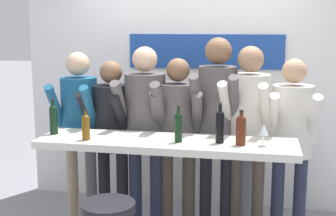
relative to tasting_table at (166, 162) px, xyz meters
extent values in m
cube|color=white|center=(0.00, 1.39, 0.39)|extent=(3.71, 0.10, 2.48)
cube|color=#1E479E|center=(0.15, 1.33, 0.83)|extent=(1.65, 0.02, 0.36)
cube|color=silver|center=(0.00, 0.00, 0.16)|extent=(2.11, 0.53, 0.06)
cylinder|color=#333338|center=(-0.65, 0.00, -0.34)|extent=(0.09, 0.09, 0.98)
cylinder|color=#333338|center=(0.65, 0.00, -0.34)|extent=(0.09, 0.09, 0.98)
cylinder|color=black|center=(-0.30, -0.61, -0.17)|extent=(0.39, 0.39, 0.07)
cylinder|color=gray|center=(-1.05, 0.53, -0.44)|extent=(0.11, 0.11, 0.82)
cylinder|color=gray|center=(-0.86, 0.54, -0.44)|extent=(0.11, 0.11, 0.82)
cylinder|color=#19517A|center=(-0.96, 0.54, 0.29)|extent=(0.35, 0.35, 0.65)
sphere|color=#D6AD89|center=(-0.96, 0.54, 0.75)|extent=(0.22, 0.22, 0.22)
cylinder|color=#19517A|center=(-1.12, 0.37, 0.34)|extent=(0.09, 0.39, 0.50)
cylinder|color=#19517A|center=(-0.79, 0.38, 0.34)|extent=(0.09, 0.39, 0.50)
cylinder|color=black|center=(-0.74, 0.56, -0.46)|extent=(0.11, 0.11, 0.78)
cylinder|color=black|center=(-0.54, 0.54, -0.46)|extent=(0.11, 0.11, 0.78)
cylinder|color=black|center=(-0.64, 0.55, 0.24)|extent=(0.40, 0.40, 0.62)
sphere|color=brown|center=(-0.64, 0.55, 0.67)|extent=(0.21, 0.21, 0.21)
cylinder|color=black|center=(-0.83, 0.42, 0.29)|extent=(0.13, 0.38, 0.48)
cylinder|color=black|center=(-0.49, 0.38, 0.29)|extent=(0.13, 0.38, 0.48)
cylinder|color=#23283D|center=(-0.41, 0.54, -0.43)|extent=(0.12, 0.12, 0.85)
cylinder|color=#23283D|center=(-0.20, 0.53, -0.43)|extent=(0.12, 0.12, 0.85)
cylinder|color=#514C4C|center=(-0.31, 0.54, 0.33)|extent=(0.39, 0.39, 0.67)
sphere|color=#D6AD89|center=(-0.31, 0.54, 0.80)|extent=(0.23, 0.23, 0.23)
cylinder|color=#514C4C|center=(-0.49, 0.38, 0.38)|extent=(0.10, 0.41, 0.52)
cylinder|color=#514C4C|center=(-0.13, 0.37, 0.38)|extent=(0.10, 0.41, 0.52)
cylinder|color=#473D33|center=(-0.11, 0.57, -0.45)|extent=(0.12, 0.12, 0.80)
cylinder|color=#473D33|center=(0.10, 0.59, -0.45)|extent=(0.12, 0.12, 0.80)
cylinder|color=#514C4C|center=(-0.01, 0.58, 0.26)|extent=(0.43, 0.43, 0.63)
sphere|color=brown|center=(-0.01, 0.58, 0.70)|extent=(0.22, 0.22, 0.22)
cylinder|color=#514C4C|center=(-0.17, 0.41, 0.31)|extent=(0.14, 0.39, 0.49)
cylinder|color=#514C4C|center=(0.19, 0.45, 0.31)|extent=(0.14, 0.39, 0.49)
cylinder|color=black|center=(0.26, 0.59, -0.41)|extent=(0.11, 0.11, 0.89)
cylinder|color=black|center=(0.45, 0.59, -0.41)|extent=(0.11, 0.11, 0.89)
cylinder|color=#514C4C|center=(0.36, 0.59, 0.39)|extent=(0.36, 0.36, 0.70)
sphere|color=brown|center=(0.36, 0.59, 0.88)|extent=(0.24, 0.24, 0.24)
cylinder|color=#514C4C|center=(0.19, 0.42, 0.44)|extent=(0.09, 0.41, 0.54)
cylinder|color=#514C4C|center=(0.52, 0.42, 0.44)|extent=(0.09, 0.41, 0.54)
cylinder|color=#473D33|center=(0.55, 0.58, -0.43)|extent=(0.12, 0.12, 0.86)
cylinder|color=#473D33|center=(0.74, 0.55, -0.43)|extent=(0.12, 0.12, 0.86)
cylinder|color=beige|center=(0.65, 0.57, 0.34)|extent=(0.41, 0.41, 0.68)
sphere|color=#9E7556|center=(0.65, 0.57, 0.81)|extent=(0.23, 0.23, 0.23)
cylinder|color=beige|center=(0.45, 0.43, 0.39)|extent=(0.15, 0.41, 0.52)
cylinder|color=beige|center=(0.79, 0.38, 0.39)|extent=(0.15, 0.41, 0.52)
cylinder|color=#23283D|center=(0.93, 0.59, -0.45)|extent=(0.12, 0.12, 0.80)
cylinder|color=#23283D|center=(1.12, 0.59, -0.45)|extent=(0.12, 0.12, 0.80)
cylinder|color=beige|center=(1.02, 0.59, 0.27)|extent=(0.36, 0.36, 0.64)
sphere|color=tan|center=(1.02, 0.59, 0.71)|extent=(0.22, 0.22, 0.22)
cylinder|color=beige|center=(0.85, 0.43, 0.31)|extent=(0.09, 0.38, 0.49)
cylinder|color=beige|center=(1.20, 0.43, 0.31)|extent=(0.09, 0.38, 0.49)
cylinder|color=brown|center=(-0.64, -0.12, 0.28)|extent=(0.07, 0.07, 0.18)
sphere|color=brown|center=(-0.64, -0.12, 0.37)|extent=(0.07, 0.07, 0.07)
cylinder|color=brown|center=(-0.64, -0.12, 0.40)|extent=(0.02, 0.02, 0.06)
cylinder|color=black|center=(-0.64, -0.12, 0.43)|extent=(0.03, 0.03, 0.01)
cylinder|color=black|center=(-0.99, 0.02, 0.30)|extent=(0.07, 0.07, 0.21)
sphere|color=black|center=(-0.99, 0.02, 0.40)|extent=(0.07, 0.07, 0.07)
cylinder|color=black|center=(-0.99, 0.02, 0.44)|extent=(0.03, 0.03, 0.08)
cylinder|color=black|center=(-0.99, 0.02, 0.49)|extent=(0.03, 0.03, 0.02)
cylinder|color=#4C1E0F|center=(0.60, -0.05, 0.29)|extent=(0.08, 0.08, 0.19)
sphere|color=#4C1E0F|center=(0.60, -0.05, 0.38)|extent=(0.08, 0.08, 0.08)
cylinder|color=#4C1E0F|center=(0.60, -0.05, 0.42)|extent=(0.03, 0.03, 0.07)
cylinder|color=black|center=(0.60, -0.05, 0.46)|extent=(0.03, 0.03, 0.01)
cylinder|color=black|center=(0.11, -0.05, 0.29)|extent=(0.06, 0.06, 0.21)
sphere|color=black|center=(0.11, -0.05, 0.40)|extent=(0.06, 0.06, 0.06)
cylinder|color=black|center=(0.11, -0.05, 0.43)|extent=(0.02, 0.02, 0.07)
cylinder|color=black|center=(0.11, -0.05, 0.48)|extent=(0.03, 0.03, 0.02)
cylinder|color=black|center=(0.44, -0.01, 0.30)|extent=(0.07, 0.07, 0.22)
sphere|color=black|center=(0.44, -0.01, 0.41)|extent=(0.07, 0.07, 0.07)
cylinder|color=black|center=(0.44, -0.01, 0.45)|extent=(0.03, 0.03, 0.08)
cylinder|color=black|center=(0.44, -0.01, 0.50)|extent=(0.03, 0.03, 0.02)
cylinder|color=silver|center=(0.78, -0.05, 0.19)|extent=(0.06, 0.06, 0.01)
cylinder|color=silver|center=(0.78, -0.05, 0.23)|extent=(0.01, 0.01, 0.08)
cone|color=silver|center=(0.78, -0.05, 0.32)|extent=(0.07, 0.07, 0.09)
camera|label=1|loc=(0.74, -3.62, 1.11)|focal=50.00mm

